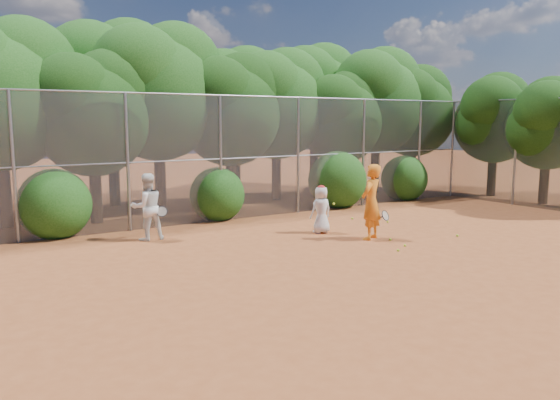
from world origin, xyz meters
TOP-DOWN VIEW (x-y plane):
  - ground at (0.00, 0.00)m, footprint 80.00×80.00m
  - fence_back at (-0.12, 6.00)m, footprint 20.05×0.09m
  - fence_side at (10.00, 3.00)m, footprint 0.09×6.09m
  - tree_2 at (-4.45, 7.83)m, footprint 3.99×3.47m
  - tree_3 at (-1.94, 8.84)m, footprint 4.89×4.26m
  - tree_4 at (0.55, 8.24)m, footprint 4.19×3.64m
  - tree_5 at (3.06, 9.04)m, footprint 4.51×3.92m
  - tree_6 at (5.55, 8.03)m, footprint 3.86×3.36m
  - tree_7 at (8.06, 8.64)m, footprint 4.77×4.14m
  - tree_8 at (10.05, 8.34)m, footprint 4.25×3.70m
  - tree_10 at (-2.93, 11.05)m, footprint 5.15×4.48m
  - tree_11 at (2.06, 10.64)m, footprint 4.64×4.03m
  - tree_12 at (6.56, 11.24)m, footprint 5.02×4.37m
  - tree_13 at (11.45, 5.03)m, footprint 3.86×3.36m
  - tree_14 at (11.25, 2.53)m, footprint 3.61×3.14m
  - bush_0 at (-6.00, 6.30)m, footprint 2.00×2.00m
  - bush_1 at (-1.00, 6.30)m, footprint 1.80×1.80m
  - bush_2 at (4.00, 6.30)m, footprint 2.20×2.20m
  - bush_3 at (7.50, 6.30)m, footprint 1.90×1.90m
  - player_yellow at (1.15, 1.28)m, footprint 0.96×0.76m
  - player_teen at (0.51, 2.67)m, footprint 0.68×0.46m
  - player_white at (-4.00, 4.46)m, footprint 0.91×0.76m
  - ball_0 at (1.47, 0.83)m, footprint 0.07×0.07m
  - ball_1 at (3.25, 2.79)m, footprint 0.07×0.07m
  - ball_2 at (0.75, -0.18)m, footprint 0.07×0.07m
  - ball_3 at (3.40, 0.20)m, footprint 0.07×0.07m
  - ball_4 at (1.28, 0.11)m, footprint 0.07×0.07m
  - ball_5 at (2.69, 3.85)m, footprint 0.07×0.07m

SIDE VIEW (x-z plane):
  - ground at x=0.00m, z-range 0.00..0.00m
  - ball_0 at x=1.47m, z-range 0.00..0.07m
  - ball_1 at x=3.25m, z-range 0.00..0.07m
  - ball_2 at x=0.75m, z-range 0.00..0.07m
  - ball_3 at x=3.40m, z-range 0.00..0.07m
  - ball_4 at x=1.28m, z-range 0.00..0.07m
  - ball_5 at x=2.69m, z-range 0.00..0.07m
  - player_teen at x=0.51m, z-range 0.00..1.38m
  - bush_1 at x=-1.00m, z-range 0.00..1.80m
  - player_white at x=-4.00m, z-range 0.00..1.81m
  - bush_3 at x=7.50m, z-range 0.00..1.90m
  - bush_0 at x=-6.00m, z-range 0.00..2.00m
  - player_yellow at x=1.15m, z-range 0.00..2.05m
  - bush_2 at x=4.00m, z-range 0.00..2.20m
  - fence_side at x=10.00m, z-range 0.04..4.06m
  - fence_back at x=-0.12m, z-range 0.04..4.06m
  - tree_14 at x=11.25m, z-range 0.77..5.71m
  - tree_6 at x=5.55m, z-range 0.82..6.11m
  - tree_13 at x=11.45m, z-range 0.82..6.11m
  - tree_2 at x=-4.45m, z-range 0.85..6.32m
  - tree_4 at x=0.55m, z-range 0.89..6.62m
  - tree_8 at x=10.05m, z-range 0.91..6.73m
  - tree_5 at x=3.06m, z-range 0.96..7.13m
  - tree_11 at x=2.06m, z-range 0.99..7.34m
  - tree_7 at x=8.06m, z-range 1.02..7.54m
  - tree_3 at x=-1.94m, z-range 1.04..7.75m
  - tree_12 at x=6.56m, z-range 1.07..7.95m
  - tree_10 at x=-2.93m, z-range 1.10..8.16m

